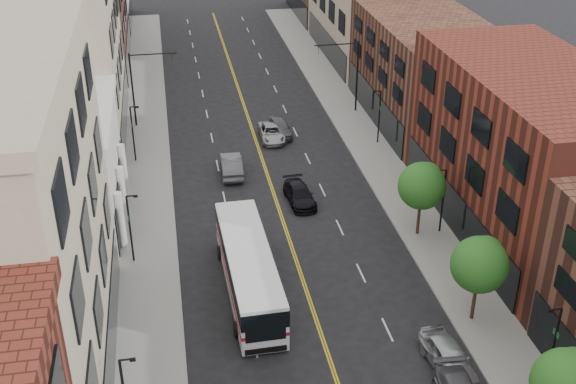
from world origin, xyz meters
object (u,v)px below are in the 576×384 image
car_lane_b (272,133)px  car_lane_c (280,127)px  car_lane_a (300,195)px  car_lane_behind (232,165)px  city_bus (249,268)px  car_parked_far (448,357)px

car_lane_b → car_lane_c: bearing=43.8°
car_lane_b → car_lane_c: 1.29m
car_lane_b → car_lane_c: size_ratio=1.07×
car_lane_a → car_lane_b: (-0.28, 12.41, -0.02)m
car_lane_behind → city_bus: bearing=89.8°
car_lane_a → car_lane_behind: bearing=124.6°
car_lane_a → city_bus: bearing=-120.2°
car_parked_far → car_lane_a: car_parked_far is taller
car_lane_b → car_parked_far: bearing=-81.6°
car_lane_behind → car_lane_b: 7.89m
car_parked_far → car_lane_c: car_parked_far is taller
car_parked_far → car_lane_c: 33.64m
car_lane_c → city_bus: bearing=-106.4°
car_lane_behind → car_lane_a: car_lane_behind is taller
car_lane_b → car_lane_c: (0.93, 0.89, 0.10)m
car_parked_far → car_lane_b: (-4.78, 32.53, -0.16)m
car_lane_behind → car_lane_b: (4.44, 6.52, -0.15)m
city_bus → car_lane_c: 25.16m
city_bus → car_lane_c: (6.08, 24.39, -1.13)m
city_bus → car_parked_far: bearing=-43.6°
car_lane_behind → car_lane_b: bearing=-122.0°
car_lane_c → car_lane_behind: bearing=-128.3°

